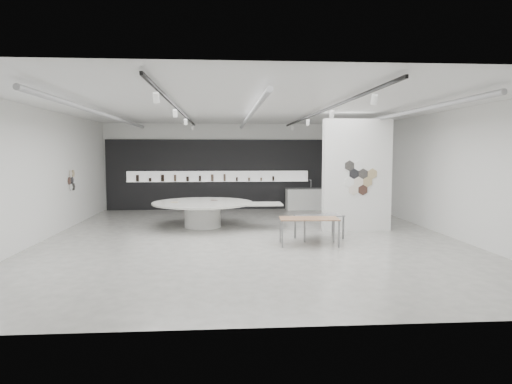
{
  "coord_description": "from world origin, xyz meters",
  "views": [
    {
      "loc": [
        -0.82,
        -13.39,
        2.54
      ],
      "look_at": [
        0.25,
        1.2,
        1.26
      ],
      "focal_mm": 32.0,
      "sensor_mm": 36.0,
      "label": 1
    }
  ],
  "objects": [
    {
      "name": "display_island",
      "position": [
        -1.43,
        2.04,
        0.56
      ],
      "size": [
        4.35,
        3.42,
        0.87
      ],
      "rotation": [
        0.0,
        0.0,
        -0.01
      ],
      "color": "white",
      "rests_on": "ground"
    },
    {
      "name": "room",
      "position": [
        -0.09,
        -0.0,
        2.07
      ],
      "size": [
        12.02,
        14.02,
        3.82
      ],
      "color": "#B1AFA7",
      "rests_on": "ground"
    },
    {
      "name": "partition_column",
      "position": [
        3.5,
        1.0,
        1.8
      ],
      "size": [
        2.2,
        0.38,
        3.6
      ],
      "color": "white",
      "rests_on": "ground"
    },
    {
      "name": "sample_table_wood",
      "position": [
        1.53,
        -1.18,
        0.69
      ],
      "size": [
        1.64,
        0.88,
        0.75
      ],
      "rotation": [
        0.0,
        0.0,
        -0.05
      ],
      "color": "#946A4C",
      "rests_on": "ground"
    },
    {
      "name": "sample_table_stone",
      "position": [
        2.01,
        -0.3,
        0.64
      ],
      "size": [
        1.49,
        1.05,
        0.7
      ],
      "rotation": [
        0.0,
        0.0,
        0.3
      ],
      "color": "slate",
      "rests_on": "ground"
    },
    {
      "name": "back_wall_display",
      "position": [
        -0.08,
        6.93,
        1.54
      ],
      "size": [
        11.8,
        0.27,
        3.1
      ],
      "color": "black",
      "rests_on": "ground"
    },
    {
      "name": "kitchen_counter",
      "position": [
        2.82,
        6.53,
        0.48
      ],
      "size": [
        1.7,
        0.71,
        1.33
      ],
      "rotation": [
        0.0,
        0.0,
        0.03
      ],
      "color": "white",
      "rests_on": "ground"
    }
  ]
}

